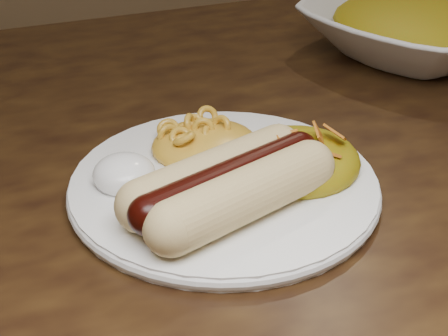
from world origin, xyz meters
name	(u,v)px	position (x,y,z in m)	size (l,w,h in m)	color
table	(115,290)	(0.00, 0.00, 0.66)	(1.60, 0.90, 0.75)	black
plate	(224,186)	(0.09, -0.02, 0.76)	(0.25, 0.25, 0.01)	white
hotdog	(230,183)	(0.08, -0.06, 0.78)	(0.15, 0.11, 0.04)	#E5D489
mac_and_cheese	(205,130)	(0.10, 0.03, 0.78)	(0.09, 0.08, 0.04)	gold
sour_cream	(123,166)	(0.02, 0.00, 0.78)	(0.05, 0.05, 0.03)	white
taco_salad	(297,149)	(0.15, -0.03, 0.78)	(0.11, 0.10, 0.05)	#B05002
serving_bowl	(414,30)	(0.41, 0.18, 0.78)	(0.24, 0.24, 0.06)	white
bowl_filling	(416,13)	(0.41, 0.18, 0.80)	(0.19, 0.19, 0.05)	#B05002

